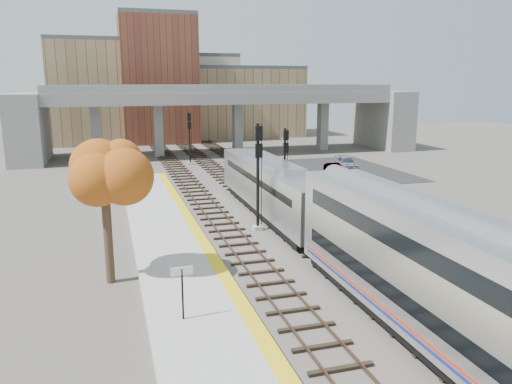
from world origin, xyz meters
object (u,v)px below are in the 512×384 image
object	(u,v)px
signal_mast_near	(258,178)
car_c	(346,163)
locomotive	(273,187)
tree	(104,171)
car_a	(337,171)
car_b	(335,169)
signal_mast_far	(190,140)
signal_mast_mid	(285,170)
coach	(496,311)

from	to	relation	value
signal_mast_near	car_c	world-z (taller)	signal_mast_near
locomotive	car_c	size ratio (longest dim) A/B	4.29
car_c	tree	bearing A→B (deg)	-124.85
tree	car_a	size ratio (longest dim) A/B	2.00
locomotive	car_b	size ratio (longest dim) A/B	5.58
signal_mast_far	car_c	distance (m)	18.91
locomotive	signal_mast_far	size ratio (longest dim) A/B	3.01
signal_mast_mid	signal_mast_far	bearing A→B (deg)	100.30
car_a	signal_mast_mid	bearing A→B (deg)	-125.17
car_a	locomotive	bearing A→B (deg)	-123.42
coach	signal_mast_mid	size ratio (longest dim) A/B	3.96
signal_mast_mid	car_a	xyz separation A→B (m)	(9.51, 9.99, -2.29)
signal_mast_near	car_c	xyz separation A→B (m)	(16.91, 20.49, -2.96)
signal_mast_mid	signal_mast_far	size ratio (longest dim) A/B	1.00
signal_mast_near	signal_mast_far	distance (m)	28.64
coach	signal_mast_mid	world-z (taller)	signal_mast_mid
locomotive	car_a	size ratio (longest dim) A/B	4.91
car_a	car_b	xyz separation A→B (m)	(0.55, 1.77, -0.10)
locomotive	signal_mast_near	distance (m)	4.07
coach	signal_mast_far	distance (m)	48.08
coach	signal_mast_near	world-z (taller)	signal_mast_near
coach	car_a	bearing A→B (deg)	72.01
car_b	signal_mast_far	bearing A→B (deg)	142.75
locomotive	signal_mast_mid	world-z (taller)	signal_mast_mid
coach	car_c	size ratio (longest dim) A/B	5.62
locomotive	signal_mast_far	world-z (taller)	signal_mast_far
signal_mast_far	tree	bearing A→B (deg)	-105.54
signal_mast_mid	car_c	bearing A→B (deg)	48.38
coach	car_b	xyz separation A→B (m)	(12.06, 37.23, -2.19)
locomotive	signal_mast_mid	bearing A→B (deg)	55.08
signal_mast_far	tree	size ratio (longest dim) A/B	0.82
locomotive	car_b	bearing A→B (deg)	50.50
car_c	car_a	bearing A→B (deg)	-116.85
signal_mast_mid	car_a	bearing A→B (deg)	46.41
tree	locomotive	bearing A→B (deg)	39.26
locomotive	car_c	distance (m)	22.82
coach	car_c	xyz separation A→B (m)	(14.81, 39.89, -2.11)
signal_mast_far	car_b	xyz separation A→B (m)	(14.16, -10.80, -2.39)
signal_mast_far	car_a	size ratio (longest dim) A/B	1.63
signal_mast_near	signal_mast_mid	xyz separation A→B (m)	(4.10, 6.07, -0.66)
locomotive	car_a	distance (m)	17.33
car_b	car_c	world-z (taller)	car_c
signal_mast_far	tree	world-z (taller)	tree
tree	car_b	world-z (taller)	tree
signal_mast_mid	signal_mast_near	bearing A→B (deg)	-124.03
signal_mast_mid	coach	bearing A→B (deg)	-94.49
signal_mast_mid	car_b	bearing A→B (deg)	49.46
car_b	signal_mast_near	bearing A→B (deg)	-128.36
tree	car_a	distance (m)	32.88
coach	signal_mast_mid	bearing A→B (deg)	85.51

